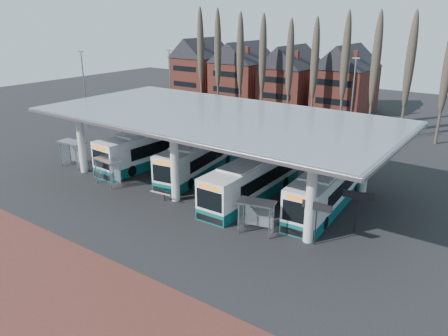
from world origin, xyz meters
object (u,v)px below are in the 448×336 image
Objects in this scene: bus_1 at (200,157)px; bus_0 at (154,147)px; shelter_0 at (73,148)px; bus_2 at (253,179)px; bus_3 at (328,187)px; shelter_2 at (257,209)px; shelter_1 at (109,166)px.

bus_0 is at bearing 174.03° from bus_1.
bus_2 is at bearing 8.81° from shelter_0.
bus_2 is 6.16m from bus_3.
bus_2 reaches higher than shelter_2.
bus_3 is 19.35m from shelter_1.
shelter_2 is at bearing 5.30° from shelter_1.
bus_0 is 1.06× the size of bus_3.
bus_2 is at bearing 28.68° from shelter_1.
bus_3 reaches higher than bus_2.
shelter_0 is at bearing -170.93° from bus_3.
bus_0 is 4.63× the size of shelter_2.
shelter_0 is 1.06× the size of shelter_1.
bus_0 is 13.32m from bus_2.
shelter_2 is (-2.29, -7.14, 0.15)m from bus_3.
shelter_2 is at bearing -111.70° from bus_3.
bus_1 is 13.14m from shelter_2.
bus_3 is at bearing 10.29° from shelter_0.
shelter_1 is at bearing -78.86° from bus_0.
shelter_2 is (10.92, -7.31, 0.18)m from bus_1.
bus_1 is 4.23× the size of shelter_0.
bus_0 reaches higher than shelter_2.
bus_0 is at bearing 41.76° from shelter_0.
bus_0 is 5.87m from bus_1.
shelter_0 is at bearing 162.68° from shelter_2.
bus_0 is 4.52× the size of shelter_0.
bus_0 is 1.07× the size of bus_1.
shelter_0 is (-11.60, -5.89, 0.35)m from bus_1.
shelter_1 is at bearing 165.70° from shelter_2.
bus_1 is 0.99× the size of bus_3.
bus_3 is (19.07, 0.09, -0.10)m from bus_0.
bus_1 is at bearing 175.37° from bus_3.
shelter_0 is at bearing -132.87° from bus_0.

